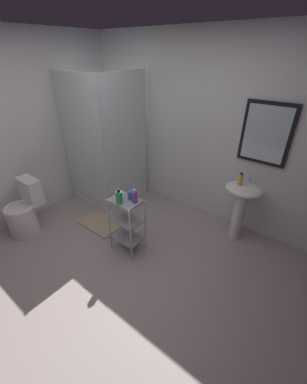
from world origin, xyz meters
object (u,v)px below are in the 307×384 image
toilet (24,212)px  shower_stall (109,173)px  body_wash_bottle_green (119,197)px  hand_soap_bottle (240,179)px  bath_mat (101,223)px  rinse_cup (131,195)px  storage_cart (127,221)px  pedestal_sink (242,201)px  conditioner_bottle_purple (135,197)px

toilet → shower_stall: bearing=79.2°
shower_stall → body_wash_bottle_green: (1.10, -0.82, 0.36)m
hand_soap_bottle → bath_mat: bearing=-150.0°
toilet → rinse_cup: size_ratio=7.07×
storage_cart → rinse_cup: bearing=56.7°
toilet → hand_soap_bottle: bearing=35.7°
pedestal_sink → toilet: 2.90m
toilet → storage_cart: bearing=24.0°
shower_stall → conditioner_bottle_purple: bearing=-29.9°
pedestal_sink → bath_mat: 2.00m
body_wash_bottle_green → bath_mat: bearing=163.1°
hand_soap_bottle → rinse_cup: hand_soap_bottle is taller
pedestal_sink → storage_cart: pedestal_sink is taller
pedestal_sink → shower_stall: bearing=-171.0°
rinse_cup → bath_mat: bearing=175.5°
pedestal_sink → storage_cart: 1.47m
rinse_cup → storage_cart: bearing=-123.3°
rinse_cup → bath_mat: size_ratio=0.18×
conditioner_bottle_purple → body_wash_bottle_green: body_wash_bottle_green is taller
conditioner_bottle_purple → bath_mat: conditioner_bottle_purple is taller
shower_stall → conditioner_bottle_purple: 1.46m
shower_stall → bath_mat: shower_stall is taller
storage_cart → rinse_cup: 0.36m
rinse_cup → bath_mat: 1.06m
shower_stall → rinse_cup: (1.14, -0.68, 0.33)m
body_wash_bottle_green → rinse_cup: body_wash_bottle_green is taller
toilet → conditioner_bottle_purple: conditioner_bottle_purple is taller
pedestal_sink → hand_soap_bottle: bearing=-159.0°
shower_stall → body_wash_bottle_green: size_ratio=11.16×
pedestal_sink → conditioner_bottle_purple: 1.37m
shower_stall → rinse_cup: bearing=-30.7°
bath_mat → toilet: bearing=-133.8°
shower_stall → storage_cart: (1.10, -0.73, -0.03)m
hand_soap_bottle → conditioner_bottle_purple: 1.30m
hand_soap_bottle → rinse_cup: (-0.90, -0.98, -0.09)m
hand_soap_bottle → shower_stall: bearing=-171.4°
hand_soap_bottle → rinse_cup: 1.33m
storage_cart → hand_soap_bottle: (0.94, 1.04, 0.44)m
conditioner_bottle_purple → body_wash_bottle_green: (-0.13, -0.12, 0.00)m
storage_cart → hand_soap_bottle: bearing=48.0°
storage_cart → conditioner_bottle_purple: conditioner_bottle_purple is taller
hand_soap_bottle → rinse_cup: size_ratio=1.47×
body_wash_bottle_green → toilet: bearing=-159.0°
shower_stall → pedestal_sink: (2.10, 0.33, 0.12)m
hand_soap_bottle → conditioner_bottle_purple: bearing=-128.8°
toilet → storage_cart: (1.36, 0.60, 0.12)m
conditioner_bottle_purple → bath_mat: (-0.79, 0.08, -0.81)m
body_wash_bottle_green → bath_mat: (-0.66, 0.20, -0.81)m
shower_stall → hand_soap_bottle: bearing=8.6°
hand_soap_bottle → body_wash_bottle_green: hand_soap_bottle is taller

